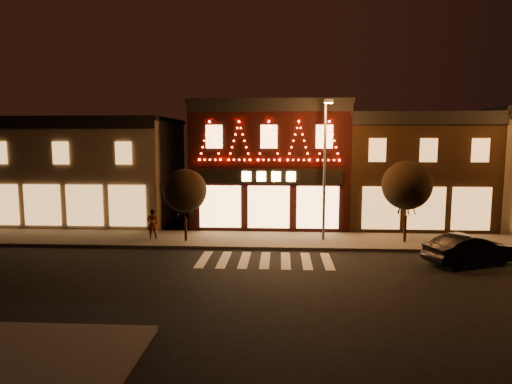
{
  "coord_description": "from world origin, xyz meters",
  "views": [
    {
      "loc": [
        0.73,
        -16.54,
        5.8
      ],
      "look_at": [
        -0.44,
        4.0,
        3.34
      ],
      "focal_mm": 30.55,
      "sensor_mm": 36.0,
      "label": 1
    }
  ],
  "objects": [
    {
      "name": "ground",
      "position": [
        0.0,
        0.0,
        0.0
      ],
      "size": [
        120.0,
        120.0,
        0.0
      ],
      "primitive_type": "plane",
      "color": "black",
      "rests_on": "ground"
    },
    {
      "name": "sidewalk_far",
      "position": [
        2.0,
        8.0,
        0.07
      ],
      "size": [
        44.0,
        4.0,
        0.15
      ],
      "primitive_type": "cube",
      "color": "#47423D",
      "rests_on": "ground"
    },
    {
      "name": "building_left",
      "position": [
        -13.0,
        13.99,
        3.66
      ],
      "size": [
        12.2,
        8.28,
        7.3
      ],
      "color": "#6C604D",
      "rests_on": "ground"
    },
    {
      "name": "building_pulp",
      "position": [
        0.0,
        13.98,
        4.16
      ],
      "size": [
        10.2,
        8.34,
        8.3
      ],
      "color": "black",
      "rests_on": "ground"
    },
    {
      "name": "building_right_a",
      "position": [
        9.5,
        13.99,
        3.76
      ],
      "size": [
        9.2,
        8.28,
        7.5
      ],
      "color": "#372313",
      "rests_on": "ground"
    },
    {
      "name": "streetlamp_mid",
      "position": [
        3.19,
        7.82,
        4.73
      ],
      "size": [
        0.49,
        1.78,
        7.8
      ],
      "rotation": [
        0.0,
        0.0,
        0.01
      ],
      "color": "#59595E",
      "rests_on": "sidewalk_far"
    },
    {
      "name": "tree_left",
      "position": [
        -4.6,
        7.29,
        2.99
      ],
      "size": [
        2.43,
        2.43,
        4.06
      ],
      "rotation": [
        0.0,
        0.0,
        0.13
      ],
      "color": "black",
      "rests_on": "sidewalk_far"
    },
    {
      "name": "tree_right",
      "position": [
        7.68,
        7.73,
        3.32
      ],
      "size": [
        2.71,
        2.71,
        4.53
      ],
      "rotation": [
        0.0,
        0.0,
        0.04
      ],
      "color": "black",
      "rests_on": "sidewalk_far"
    },
    {
      "name": "dark_sedan",
      "position": [
        9.59,
        3.9,
        0.7
      ],
      "size": [
        4.52,
        2.86,
        1.41
      ],
      "primitive_type": "imported",
      "rotation": [
        0.0,
        0.0,
        1.92
      ],
      "color": "black",
      "rests_on": "ground"
    },
    {
      "name": "pedestrian",
      "position": [
        -6.61,
        7.68,
        1.01
      ],
      "size": [
        0.72,
        0.58,
        1.71
      ],
      "primitive_type": "imported",
      "rotation": [
        0.0,
        0.0,
        3.46
      ],
      "color": "gray",
      "rests_on": "sidewalk_far"
    }
  ]
}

